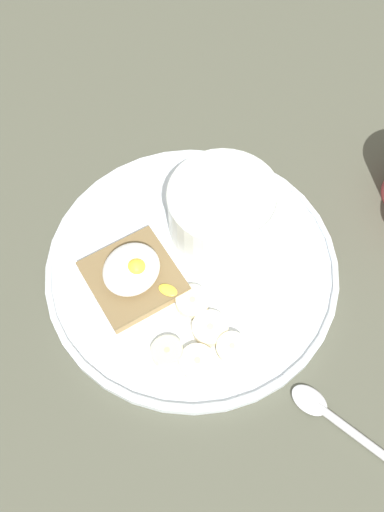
{
  "coord_description": "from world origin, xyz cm",
  "views": [
    {
      "loc": [
        -23.53,
        -15.24,
        54.79
      ],
      "look_at": [
        0.0,
        0.0,
        5.0
      ],
      "focal_mm": 40.0,
      "sensor_mm": 36.0,
      "label": 1
    }
  ],
  "objects": [
    {
      "name": "ground_plane",
      "position": [
        0.0,
        0.0,
        1.0
      ],
      "size": [
        120.0,
        120.0,
        2.0
      ],
      "primitive_type": "cube",
      "color": "#4B4C3D",
      "rests_on": "ground"
    },
    {
      "name": "toast_slice",
      "position": [
        -4.81,
        3.94,
        3.84
      ],
      "size": [
        11.36,
        11.36,
        1.51
      ],
      "color": "brown",
      "rests_on": "plate"
    },
    {
      "name": "banana_slice_inner",
      "position": [
        -8.56,
        -6.14,
        3.49
      ],
      "size": [
        4.85,
        4.85,
        1.12
      ],
      "color": "beige",
      "rests_on": "plate"
    },
    {
      "name": "banana_slice_back",
      "position": [
        -9.33,
        -3.26,
        3.65
      ],
      "size": [
        3.98,
        4.06,
        1.58
      ],
      "color": "beige",
      "rests_on": "plate"
    },
    {
      "name": "plate",
      "position": [
        0.0,
        0.0,
        2.8
      ],
      "size": [
        30.29,
        30.29,
        1.6
      ],
      "color": "white",
      "rests_on": "ground_plane"
    },
    {
      "name": "poached_egg",
      "position": [
        -4.8,
        3.85,
        5.81
      ],
      "size": [
        6.03,
        7.73,
        2.98
      ],
      "color": "white",
      "rests_on": "toast_slice"
    },
    {
      "name": "banana_slice_front",
      "position": [
        -5.67,
        -8.15,
        3.65
      ],
      "size": [
        4.17,
        4.12,
        1.5
      ],
      "color": "beige",
      "rests_on": "plate"
    },
    {
      "name": "banana_slice_left",
      "position": [
        -5.08,
        -5.37,
        3.52
      ],
      "size": [
        3.77,
        3.8,
        1.11
      ],
      "color": "#F6E4BD",
      "rests_on": "plate"
    },
    {
      "name": "banana_slice_right",
      "position": [
        -3.68,
        -2.44,
        3.62
      ],
      "size": [
        4.76,
        4.77,
        1.33
      ],
      "color": "beige",
      "rests_on": "plate"
    },
    {
      "name": "spoon",
      "position": [
        -6.01,
        -19.43,
        2.4
      ],
      "size": [
        2.91,
        12.53,
        0.8
      ],
      "color": "silver",
      "rests_on": "ground_plane"
    },
    {
      "name": "oatmeal_bowl",
      "position": [
        5.88,
        -0.24,
        6.06
      ],
      "size": [
        11.58,
        11.58,
        6.01
      ],
      "color": "white",
      "rests_on": "plate"
    }
  ]
}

